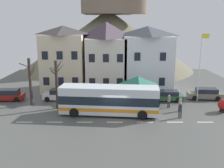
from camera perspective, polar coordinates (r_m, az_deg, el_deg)
ground_plane at (r=27.31m, az=0.45°, el=-7.49°), size 40.00×60.00×0.07m
townhouse_00 at (r=38.63m, az=-10.61°, el=5.53°), size 5.90×6.27×9.32m
townhouse_01 at (r=38.33m, az=-1.39°, el=6.10°), size 5.64×6.98×9.87m
townhouse_02 at (r=38.59m, az=7.44°, el=5.58°), size 6.82×6.76×9.25m
hilltop_castle at (r=57.22m, az=-0.98°, el=10.25°), size 36.43×36.43×19.76m
transit_bus at (r=27.82m, az=-0.78°, el=-3.64°), size 10.66×3.58×3.11m
bus_shelter at (r=31.60m, az=5.52°, el=0.81°), size 3.60×3.60×3.43m
parked_car_00 at (r=35.84m, az=-21.94°, el=-2.24°), size 4.16×2.01×1.44m
parked_car_01 at (r=35.95m, az=19.54°, el=-2.01°), size 4.47×2.24×1.42m
parked_car_02 at (r=33.83m, az=11.61°, el=-2.52°), size 4.34×1.92×1.30m
parked_car_03 at (r=34.13m, az=-11.65°, el=-2.30°), size 3.93×1.92×1.41m
pedestrian_00 at (r=31.00m, az=12.19°, el=-3.48°), size 0.31×0.30×1.54m
pedestrian_01 at (r=30.00m, az=14.53°, el=-4.14°), size 0.33×0.33×1.59m
pedestrian_02 at (r=27.92m, az=14.57°, el=-5.31°), size 0.33×0.33×1.66m
pedestrian_03 at (r=30.29m, az=6.56°, el=-3.71°), size 0.35×0.32×1.58m
public_bench at (r=33.85m, az=6.11°, el=-2.60°), size 1.67×0.48×0.87m
flagpole at (r=33.68m, az=18.62°, el=4.30°), size 0.95×0.10×8.49m
harbour_buoy at (r=31.36m, az=23.04°, el=-4.21°), size 1.23×1.23×1.48m
bare_tree_00 at (r=32.28m, az=-17.61°, el=0.54°), size 1.77×1.37×5.66m
bare_tree_02 at (r=30.15m, az=-12.14°, el=-0.02°), size 1.61×1.18×5.62m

